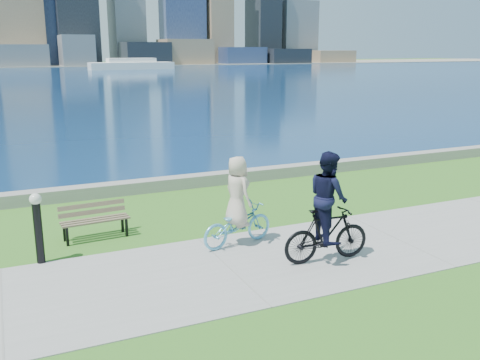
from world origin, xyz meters
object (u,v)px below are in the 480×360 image
Objects in this scene: cyclist_woman at (237,213)px; park_bench at (94,218)px; cyclist_man at (327,216)px; bollard_lamp at (38,224)px.

park_bench is at bearing 45.29° from cyclist_woman.
cyclist_woman is at bearing -36.67° from park_bench.
park_bench is 0.68× the size of cyclist_man.
cyclist_man reaches higher than bollard_lamp.
cyclist_man is at bearing -23.33° from bollard_lamp.
park_bench is 1.05× the size of bollard_lamp.
cyclist_woman reaches higher than bollard_lamp.
park_bench is at bearing 40.99° from bollard_lamp.
park_bench is 1.65m from bollard_lamp.
cyclist_man reaches higher than cyclist_woman.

